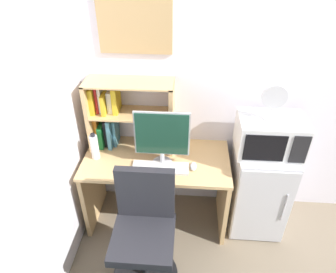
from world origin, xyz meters
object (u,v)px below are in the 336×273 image
desk_chair (145,237)px  water_bottle (95,147)px  desk_fan (274,100)px  wall_corkboard (135,24)px  microwave (270,135)px  keyboard (160,168)px  computer_mouse (193,166)px  hutch_bookshelf (118,113)px  mini_fridge (258,188)px  monitor (162,136)px

desk_chair → water_bottle: bearing=131.4°
desk_fan → wall_corkboard: wall_corkboard is taller
microwave → desk_fan: (-0.03, -0.01, 0.31)m
keyboard → desk_chair: bearing=-100.6°
computer_mouse → wall_corkboard: wall_corkboard is taller
water_bottle → hutch_bookshelf: bearing=50.6°
hutch_bookshelf → desk_chair: 1.02m
keyboard → mini_fridge: mini_fridge is taller
monitor → computer_mouse: (0.26, -0.04, -0.25)m
desk_fan → monitor: bearing=-173.9°
desk_fan → wall_corkboard: (-1.04, 0.27, 0.44)m
keyboard → microwave: size_ratio=0.90×
desk_fan → microwave: bearing=11.1°
computer_mouse → mini_fridge: (0.58, 0.13, -0.32)m
hutch_bookshelf → desk_fan: (1.20, -0.16, 0.25)m
keyboard → computer_mouse: computer_mouse is taller
monitor → water_bottle: monitor is taller
monitor → desk_chair: (-0.09, -0.50, -0.57)m
monitor → microwave: monitor is taller
desk_fan → desk_chair: desk_fan is taller
wall_corkboard → computer_mouse: bearing=-39.4°
hutch_bookshelf → wall_corkboard: bearing=33.9°
wall_corkboard → microwave: bearing=-13.9°
monitor → mini_fridge: 1.02m
desk_chair → mini_fridge: bearing=32.4°
monitor → mini_fridge: monitor is taller
keyboard → wall_corkboard: size_ratio=0.81×
computer_mouse → wall_corkboard: (-0.48, 0.39, 1.00)m
monitor → mini_fridge: (0.84, 0.09, -0.57)m
hutch_bookshelf → computer_mouse: hutch_bookshelf is taller
desk_chair → microwave: bearing=32.6°
computer_mouse → desk_chair: desk_chair is taller
hutch_bookshelf → monitor: bearing=-32.2°
keyboard → mini_fridge: size_ratio=0.55×
wall_corkboard → monitor: bearing=-57.6°
mini_fridge → microwave: 0.56m
water_bottle → desk_fan: bearing=2.2°
mini_fridge → desk_fan: bearing=-174.5°
computer_mouse → water_bottle: 0.83m
desk_fan → wall_corkboard: 1.16m
keyboard → desk_fan: bearing=10.7°
keyboard → water_bottle: water_bottle is taller
microwave → desk_chair: size_ratio=0.53×
water_bottle → wall_corkboard: size_ratio=0.43×
keyboard → monitor: bearing=82.3°
monitor → mini_fridge: bearing=6.1°
hutch_bookshelf → microwave: hutch_bookshelf is taller
computer_mouse → microwave: size_ratio=0.20×
microwave → monitor: bearing=-173.7°
monitor → desk_fan: size_ratio=1.71×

